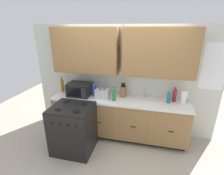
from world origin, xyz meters
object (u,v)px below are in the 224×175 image
stove_range (73,129)px  paper_towel_roll (184,97)px  bottle_green (114,94)px  bottle_amber (62,85)px  knife_block (123,91)px  bottle_blue (94,89)px  bottle_teal (169,98)px  toaster (102,94)px  microwave (79,89)px  bottle_red (175,95)px  bottle_dark (69,87)px

stove_range → paper_towel_roll: size_ratio=3.65×
bottle_green → bottle_amber: 1.29m
knife_block → bottle_amber: bottle_amber is taller
bottle_blue → bottle_green: bearing=-17.4°
paper_towel_roll → bottle_teal: (-0.28, -0.06, -0.02)m
bottle_teal → toaster: bearing=-177.6°
microwave → toaster: microwave is taller
bottle_red → bottle_teal: (-0.11, -0.10, -0.03)m
microwave → bottle_teal: 1.85m
bottle_dark → toaster: bearing=-12.1°
paper_towel_roll → bottle_dark: (-2.47, 0.07, -0.01)m
microwave → bottle_amber: bearing=164.3°
microwave → bottle_teal: microwave is taller
bottle_green → stove_range: bearing=-143.1°
knife_block → bottle_amber: (-1.41, -0.03, 0.05)m
bottle_dark → bottle_teal: 2.20m
bottle_green → bottle_teal: bottle_green is taller
paper_towel_roll → bottle_amber: size_ratio=0.78×
stove_range → bottle_amber: 1.12m
bottle_red → bottle_amber: (-2.45, -0.01, 0.02)m
stove_range → bottle_green: bearing=36.9°
bottle_blue → bottle_red: bearing=3.3°
microwave → bottle_red: bottle_red is taller
microwave → toaster: (0.52, -0.02, -0.04)m
microwave → bottle_red: (1.97, 0.14, 0.00)m
paper_towel_roll → bottle_green: size_ratio=0.89×
paper_towel_roll → bottle_blue: 1.82m
toaster → bottle_dark: 0.88m
toaster → knife_block: (0.41, 0.18, 0.02)m
bottle_blue → bottle_dark: bottle_blue is taller
bottle_teal → microwave: bearing=-178.7°
toaster → bottle_green: bearing=-17.7°
bottle_green → bottle_blue: bearing=162.6°
toaster → bottle_amber: bearing=171.4°
bottle_blue → bottle_amber: size_ratio=0.94×
bottle_red → bottle_dark: (-2.31, 0.03, -0.03)m
stove_range → microwave: 0.85m
bottle_dark → bottle_amber: bottle_amber is taller
stove_range → microwave: size_ratio=1.98×
knife_block → bottle_red: knife_block is taller
toaster → bottle_teal: 1.34m
toaster → bottle_green: 0.29m
bottle_red → stove_range: bearing=-157.8°
microwave → bottle_green: bearing=-7.4°
toaster → paper_towel_roll: 1.62m
bottle_green → bottle_teal: bearing=7.7°
toaster → paper_towel_roll: (1.61, 0.11, 0.03)m
toaster → bottle_green: (0.27, -0.09, 0.05)m
knife_block → bottle_blue: size_ratio=0.99×
stove_range → knife_block: size_ratio=3.06×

